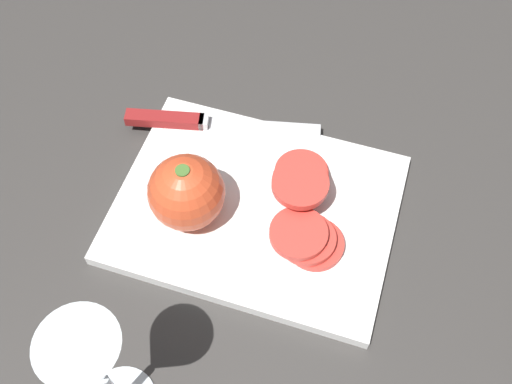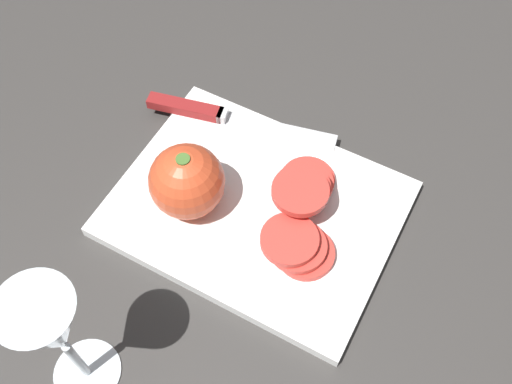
% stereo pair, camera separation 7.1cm
% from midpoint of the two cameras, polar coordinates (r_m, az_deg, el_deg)
% --- Properties ---
extents(ground_plane, '(3.00, 3.00, 0.00)m').
position_cam_midpoint_polar(ground_plane, '(0.75, 4.88, -1.78)').
color(ground_plane, '#383533').
extents(cutting_board, '(0.34, 0.26, 0.02)m').
position_cam_midpoint_polar(cutting_board, '(0.74, -2.73, -1.80)').
color(cutting_board, white).
rests_on(cutting_board, ground_plane).
extents(wine_glass, '(0.07, 0.07, 0.19)m').
position_cam_midpoint_polar(wine_glass, '(0.56, -18.89, -15.69)').
color(wine_glass, silver).
rests_on(wine_glass, ground_plane).
extents(whole_tomato, '(0.09, 0.09, 0.09)m').
position_cam_midpoint_polar(whole_tomato, '(0.70, -9.53, -0.27)').
color(whole_tomato, '#DB4C28').
rests_on(whole_tomato, cutting_board).
extents(knife, '(0.26, 0.08, 0.01)m').
position_cam_midpoint_polar(knife, '(0.81, -9.03, 6.47)').
color(knife, silver).
rests_on(knife, cutting_board).
extents(tomato_slice_stack_near, '(0.09, 0.07, 0.03)m').
position_cam_midpoint_polar(tomato_slice_stack_near, '(0.69, 1.98, -4.71)').
color(tomato_slice_stack_near, '#D63D33').
rests_on(tomato_slice_stack_near, cutting_board).
extents(tomato_slice_stack_far, '(0.08, 0.11, 0.05)m').
position_cam_midpoint_polar(tomato_slice_stack_far, '(0.72, 1.53, 1.11)').
color(tomato_slice_stack_far, '#D63D33').
rests_on(tomato_slice_stack_far, cutting_board).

